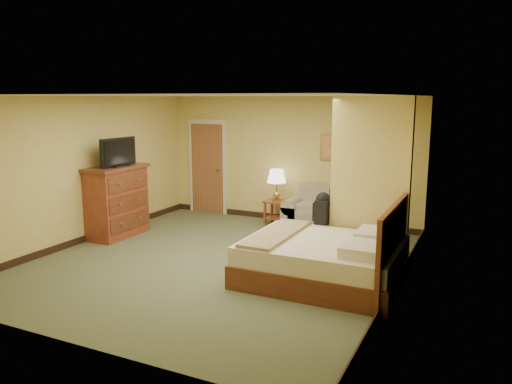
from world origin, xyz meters
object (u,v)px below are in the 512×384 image
Objects in this scene: loveseat at (329,217)px; bed at (327,260)px; coffee_table at (341,225)px; dresser at (117,201)px.

bed reaches higher than loveseat.
dresser reaches higher than coffee_table.
dresser is (-3.49, -2.05, 0.39)m from loveseat.
coffee_table is at bearing 100.23° from bed.
bed is (0.35, -1.91, -0.02)m from coffee_table.
coffee_table is 0.62× the size of dresser.
coffee_table is 1.94m from bed.
dresser is 0.61× the size of bed.
loveseat is 0.89m from coffee_table.
loveseat is at bearing 120.70° from coffee_table.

